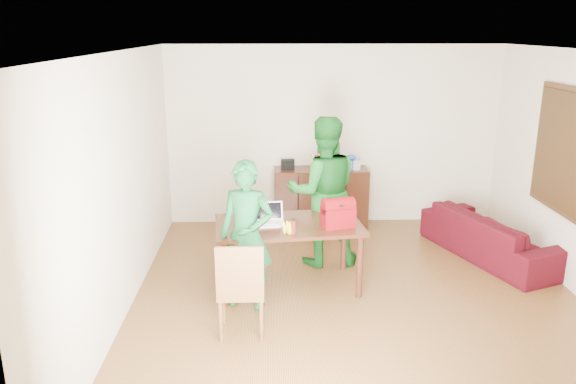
{
  "coord_description": "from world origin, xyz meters",
  "views": [
    {
      "loc": [
        -0.96,
        -5.6,
        2.92
      ],
      "look_at": [
        -0.76,
        0.64,
        1.09
      ],
      "focal_mm": 35.0,
      "sensor_mm": 36.0,
      "label": 1
    }
  ],
  "objects_px": {
    "bottle": "(293,226)",
    "sofa": "(492,235)",
    "chair": "(242,307)",
    "person_far": "(323,192)",
    "table": "(289,232)",
    "laptop": "(270,221)",
    "person_near": "(247,236)",
    "red_bag": "(338,215)"
  },
  "relations": [
    {
      "from": "person_far",
      "to": "sofa",
      "type": "height_order",
      "value": "person_far"
    },
    {
      "from": "red_bag",
      "to": "sofa",
      "type": "height_order",
      "value": "red_bag"
    },
    {
      "from": "bottle",
      "to": "sofa",
      "type": "distance_m",
      "value": 2.95
    },
    {
      "from": "chair",
      "to": "sofa",
      "type": "xyz_separation_m",
      "value": [
        3.2,
        1.84,
        0.01
      ]
    },
    {
      "from": "table",
      "to": "person_far",
      "type": "xyz_separation_m",
      "value": [
        0.46,
        0.69,
        0.27
      ]
    },
    {
      "from": "table",
      "to": "chair",
      "type": "bearing_deg",
      "value": -121.26
    },
    {
      "from": "person_near",
      "to": "person_far",
      "type": "relative_size",
      "value": 0.85
    },
    {
      "from": "table",
      "to": "bottle",
      "type": "distance_m",
      "value": 0.39
    },
    {
      "from": "laptop",
      "to": "red_bag",
      "type": "relative_size",
      "value": 0.96
    },
    {
      "from": "bottle",
      "to": "red_bag",
      "type": "distance_m",
      "value": 0.56
    },
    {
      "from": "laptop",
      "to": "person_far",
      "type": "bearing_deg",
      "value": 40.48
    },
    {
      "from": "bottle",
      "to": "red_bag",
      "type": "bearing_deg",
      "value": 23.41
    },
    {
      "from": "table",
      "to": "chair",
      "type": "relative_size",
      "value": 1.76
    },
    {
      "from": "person_near",
      "to": "person_far",
      "type": "bearing_deg",
      "value": 68.1
    },
    {
      "from": "person_far",
      "to": "laptop",
      "type": "relative_size",
      "value": 5.53
    },
    {
      "from": "bottle",
      "to": "table",
      "type": "bearing_deg",
      "value": 96.71
    },
    {
      "from": "laptop",
      "to": "table",
      "type": "bearing_deg",
      "value": 0.03
    },
    {
      "from": "person_near",
      "to": "red_bag",
      "type": "distance_m",
      "value": 1.07
    },
    {
      "from": "person_far",
      "to": "red_bag",
      "type": "relative_size",
      "value": 5.32
    },
    {
      "from": "person_near",
      "to": "sofa",
      "type": "relative_size",
      "value": 0.8
    },
    {
      "from": "chair",
      "to": "person_far",
      "type": "bearing_deg",
      "value": 61.26
    },
    {
      "from": "table",
      "to": "person_far",
      "type": "height_order",
      "value": "person_far"
    },
    {
      "from": "person_far",
      "to": "red_bag",
      "type": "bearing_deg",
      "value": 92.15
    },
    {
      "from": "laptop",
      "to": "red_bag",
      "type": "height_order",
      "value": "red_bag"
    },
    {
      "from": "chair",
      "to": "sofa",
      "type": "bearing_deg",
      "value": 29.95
    },
    {
      "from": "person_far",
      "to": "sofa",
      "type": "xyz_separation_m",
      "value": [
        2.25,
        0.1,
        -0.65
      ]
    },
    {
      "from": "bottle",
      "to": "sofa",
      "type": "height_order",
      "value": "bottle"
    },
    {
      "from": "bottle",
      "to": "red_bag",
      "type": "height_order",
      "value": "red_bag"
    },
    {
      "from": "laptop",
      "to": "sofa",
      "type": "bearing_deg",
      "value": 9.17
    },
    {
      "from": "red_bag",
      "to": "sofa",
      "type": "xyz_separation_m",
      "value": [
        2.16,
        0.91,
        -0.61
      ]
    },
    {
      "from": "chair",
      "to": "sofa",
      "type": "height_order",
      "value": "chair"
    },
    {
      "from": "table",
      "to": "chair",
      "type": "height_order",
      "value": "chair"
    },
    {
      "from": "bottle",
      "to": "person_near",
      "type": "bearing_deg",
      "value": -166.58
    },
    {
      "from": "person_far",
      "to": "bottle",
      "type": "distance_m",
      "value": 1.11
    },
    {
      "from": "table",
      "to": "chair",
      "type": "xyz_separation_m",
      "value": [
        -0.5,
        -1.05,
        -0.39
      ]
    },
    {
      "from": "chair",
      "to": "red_bag",
      "type": "height_order",
      "value": "red_bag"
    },
    {
      "from": "laptop",
      "to": "red_bag",
      "type": "xyz_separation_m",
      "value": [
        0.76,
        -0.09,
        0.09
      ]
    },
    {
      "from": "chair",
      "to": "laptop",
      "type": "bearing_deg",
      "value": 74.26
    },
    {
      "from": "table",
      "to": "bottle",
      "type": "xyz_separation_m",
      "value": [
        0.04,
        -0.34,
        0.18
      ]
    },
    {
      "from": "table",
      "to": "red_bag",
      "type": "distance_m",
      "value": 0.61
    },
    {
      "from": "person_far",
      "to": "bottle",
      "type": "relative_size",
      "value": 10.92
    },
    {
      "from": "chair",
      "to": "person_far",
      "type": "relative_size",
      "value": 0.52
    }
  ]
}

